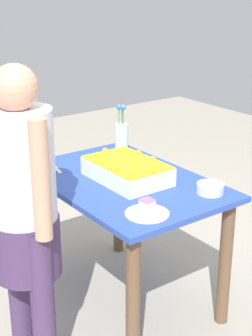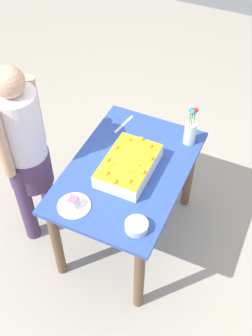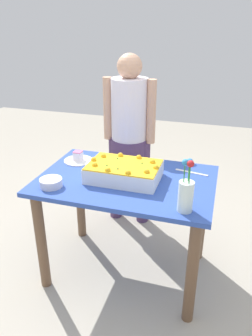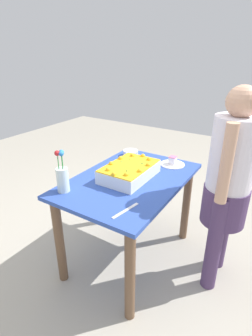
# 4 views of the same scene
# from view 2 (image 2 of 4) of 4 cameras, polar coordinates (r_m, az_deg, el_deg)

# --- Properties ---
(ground_plane) EXTENTS (8.00, 8.00, 0.00)m
(ground_plane) POSITION_cam_2_polar(r_m,az_deg,el_deg) (3.43, 0.21, -8.88)
(ground_plane) COLOR #AAA292
(dining_table) EXTENTS (1.15, 0.77, 0.77)m
(dining_table) POSITION_cam_2_polar(r_m,az_deg,el_deg) (2.94, 0.24, -2.15)
(dining_table) COLOR #2F4EA6
(dining_table) RESTS_ON ground_plane
(sheet_cake) EXTENTS (0.46, 0.31, 0.13)m
(sheet_cake) POSITION_cam_2_polar(r_m,az_deg,el_deg) (2.78, 0.36, 0.37)
(sheet_cake) COLOR white
(sheet_cake) RESTS_ON dining_table
(serving_plate_with_slice) EXTENTS (0.21, 0.21, 0.08)m
(serving_plate_with_slice) POSITION_cam_2_polar(r_m,az_deg,el_deg) (2.63, -7.08, -4.90)
(serving_plate_with_slice) COLOR white
(serving_plate_with_slice) RESTS_ON dining_table
(cake_knife) EXTENTS (0.23, 0.06, 0.00)m
(cake_knife) POSITION_cam_2_polar(r_m,az_deg,el_deg) (3.15, -0.29, 5.96)
(cake_knife) COLOR silver
(cake_knife) RESTS_ON dining_table
(flower_vase) EXTENTS (0.08, 0.08, 0.31)m
(flower_vase) POSITION_cam_2_polar(r_m,az_deg,el_deg) (2.97, 8.71, 5.01)
(flower_vase) COLOR silver
(flower_vase) RESTS_ON dining_table
(fruit_bowl) EXTENTS (0.14, 0.14, 0.05)m
(fruit_bowl) POSITION_cam_2_polar(r_m,az_deg,el_deg) (2.51, 1.44, -7.87)
(fruit_bowl) COLOR silver
(fruit_bowl) RESTS_ON dining_table
(person_standing) EXTENTS (0.45, 0.31, 1.49)m
(person_standing) POSITION_cam_2_polar(r_m,az_deg,el_deg) (2.93, -13.58, 2.70)
(person_standing) COLOR #49335B
(person_standing) RESTS_ON ground_plane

